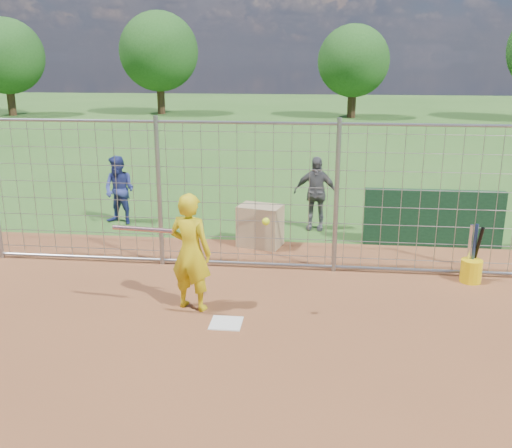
# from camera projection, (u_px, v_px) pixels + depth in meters

# --- Properties ---
(ground) EXTENTS (100.00, 100.00, 0.00)m
(ground) POSITION_uv_depth(u_px,v_px,m) (228.00, 318.00, 8.01)
(ground) COLOR #2D591E
(ground) RESTS_ON ground
(home_plate) EXTENTS (0.43, 0.43, 0.02)m
(home_plate) POSITION_uv_depth(u_px,v_px,m) (226.00, 323.00, 7.82)
(home_plate) COLOR silver
(home_plate) RESTS_ON ground
(dugout_wall) EXTENTS (2.60, 0.20, 1.10)m
(dugout_wall) POSITION_uv_depth(u_px,v_px,m) (433.00, 218.00, 10.92)
(dugout_wall) COLOR #11381E
(dugout_wall) RESTS_ON ground
(batter) EXTENTS (0.72, 0.57, 1.72)m
(batter) POSITION_uv_depth(u_px,v_px,m) (191.00, 252.00, 8.08)
(batter) COLOR gold
(batter) RESTS_ON ground
(bystander_a) EXTENTS (0.85, 0.74, 1.49)m
(bystander_a) POSITION_uv_depth(u_px,v_px,m) (119.00, 190.00, 12.35)
(bystander_a) COLOR navy
(bystander_a) RESTS_ON ground
(bystander_b) EXTENTS (0.96, 0.50, 1.56)m
(bystander_b) POSITION_uv_depth(u_px,v_px,m) (315.00, 193.00, 11.93)
(bystander_b) COLOR #55565A
(bystander_b) RESTS_ON ground
(equipment_bin) EXTENTS (0.91, 0.73, 0.80)m
(equipment_bin) POSITION_uv_depth(u_px,v_px,m) (260.00, 226.00, 10.96)
(equipment_bin) COLOR tan
(equipment_bin) RESTS_ON ground
(equipment_in_play) EXTENTS (2.14, 0.28, 0.20)m
(equipment_in_play) POSITION_uv_depth(u_px,v_px,m) (172.00, 227.00, 7.69)
(equipment_in_play) COLOR silver
(equipment_in_play) RESTS_ON ground
(bucket_with_bats) EXTENTS (0.34, 0.39, 0.98)m
(bucket_with_bats) POSITION_uv_depth(u_px,v_px,m) (471.00, 268.00, 9.22)
(bucket_with_bats) COLOR yellow
(bucket_with_bats) RESTS_ON ground
(backstop_fence) EXTENTS (9.08, 0.08, 2.60)m
(backstop_fence) POSITION_uv_depth(u_px,v_px,m) (246.00, 197.00, 9.56)
(backstop_fence) COLOR gray
(backstop_fence) RESTS_ON ground
(tree_line) EXTENTS (44.66, 6.72, 6.48)m
(tree_line) POSITION_uv_depth(u_px,v_px,m) (356.00, 54.00, 33.45)
(tree_line) COLOR #3F2B19
(tree_line) RESTS_ON ground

